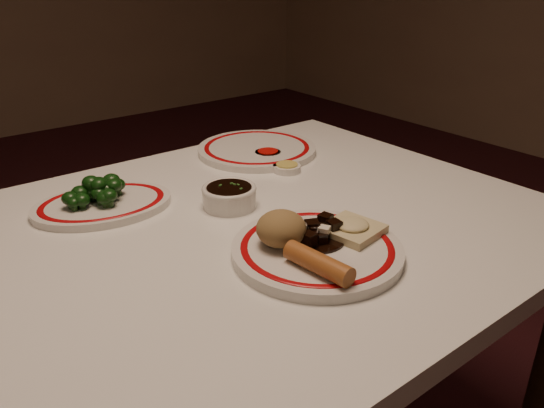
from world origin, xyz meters
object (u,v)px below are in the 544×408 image
(spring_roll, at_px, (318,263))
(broccoli_plate, at_px, (103,204))
(dining_table, at_px, (234,270))
(soy_bowl, at_px, (229,197))
(main_plate, at_px, (317,250))
(fried_wonton, at_px, (352,228))
(stirfry_heap, at_px, (314,232))
(rice_mound, at_px, (281,229))
(broccoli_pile, at_px, (96,190))

(spring_roll, bearing_deg, broccoli_plate, 102.24)
(dining_table, relative_size, soy_bowl, 11.37)
(main_plate, height_order, fried_wonton, fried_wonton)
(fried_wonton, distance_m, stirfry_heap, 0.07)
(rice_mound, height_order, spring_roll, rice_mound)
(main_plate, bearing_deg, stirfry_heap, 61.67)
(rice_mound, height_order, fried_wonton, rice_mound)
(spring_roll, bearing_deg, main_plate, 42.08)
(main_plate, relative_size, broccoli_plate, 0.99)
(main_plate, xyz_separation_m, stirfry_heap, (0.01, 0.02, 0.02))
(main_plate, xyz_separation_m, broccoli_pile, (-0.21, 0.40, 0.03))
(rice_mound, bearing_deg, broccoli_pile, 115.30)
(rice_mound, xyz_separation_m, soy_bowl, (0.04, 0.21, -0.03))
(broccoli_plate, relative_size, broccoli_pile, 2.36)
(broccoli_plate, bearing_deg, broccoli_pile, 133.36)
(main_plate, distance_m, broccoli_pile, 0.45)
(main_plate, distance_m, spring_roll, 0.08)
(spring_roll, bearing_deg, soy_bowl, 74.70)
(main_plate, relative_size, rice_mound, 3.65)
(rice_mound, bearing_deg, dining_table, 93.29)
(stirfry_heap, relative_size, broccoli_pile, 0.81)
(main_plate, distance_m, soy_bowl, 0.25)
(rice_mound, distance_m, fried_wonton, 0.13)
(rice_mound, relative_size, fried_wonton, 0.78)
(fried_wonton, distance_m, broccoli_pile, 0.50)
(dining_table, xyz_separation_m, fried_wonton, (0.13, -0.17, 0.12))
(broccoli_plate, bearing_deg, main_plate, -62.12)
(broccoli_pile, xyz_separation_m, soy_bowl, (0.21, -0.15, -0.02))
(rice_mound, relative_size, broccoli_pile, 0.64)
(broccoli_plate, bearing_deg, rice_mound, -65.09)
(stirfry_heap, relative_size, soy_bowl, 0.99)
(dining_table, distance_m, stirfry_heap, 0.20)
(stirfry_heap, relative_size, broccoli_plate, 0.34)
(spring_roll, relative_size, stirfry_heap, 1.12)
(broccoli_pile, bearing_deg, spring_roll, -70.82)
(dining_table, distance_m, fried_wonton, 0.25)
(dining_table, bearing_deg, rice_mound, -86.71)
(fried_wonton, xyz_separation_m, broccoli_plate, (-0.28, 0.40, -0.02))
(stirfry_heap, bearing_deg, rice_mound, 162.25)
(soy_bowl, bearing_deg, broccoli_pile, 144.18)
(dining_table, distance_m, soy_bowl, 0.14)
(broccoli_pile, height_order, soy_bowl, broccoli_pile)
(spring_roll, height_order, broccoli_plate, spring_roll)
(main_plate, relative_size, soy_bowl, 2.84)
(broccoli_plate, bearing_deg, fried_wonton, -54.42)
(main_plate, relative_size, broccoli_pile, 2.33)
(main_plate, height_order, stirfry_heap, stirfry_heap)
(dining_table, relative_size, broccoli_pile, 9.33)
(spring_roll, height_order, stirfry_heap, same)
(dining_table, bearing_deg, stirfry_heap, -67.06)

